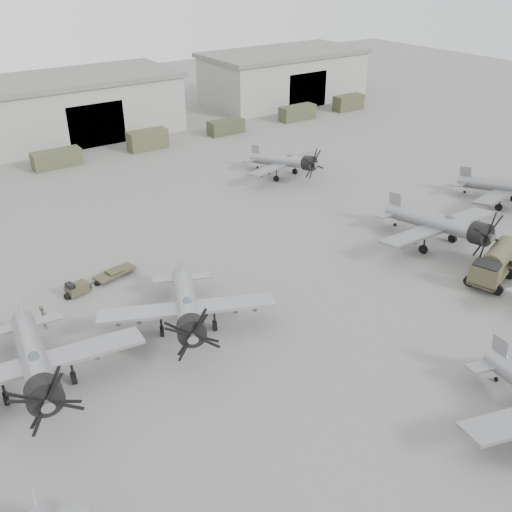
{
  "coord_description": "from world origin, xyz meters",
  "views": [
    {
      "loc": [
        -26.87,
        -21.72,
        24.86
      ],
      "look_at": [
        -3.23,
        11.93,
        2.5
      ],
      "focal_mm": 40.0,
      "sensor_mm": 36.0,
      "label": 1
    }
  ],
  "objects_px": {
    "aircraft_mid_3": "(511,187)",
    "aircraft_mid_0": "(35,363)",
    "ground_crew": "(44,317)",
    "aircraft_mid_2": "(443,225)",
    "aircraft_mid_1": "(187,307)",
    "tug_trailer": "(92,283)",
    "fuel_tanker": "(495,262)",
    "aircraft_far_1": "(287,161)"
  },
  "relations": [
    {
      "from": "aircraft_mid_3",
      "to": "ground_crew",
      "type": "distance_m",
      "value": 48.56
    },
    {
      "from": "aircraft_mid_1",
      "to": "aircraft_mid_3",
      "type": "distance_m",
      "value": 39.83
    },
    {
      "from": "aircraft_mid_1",
      "to": "aircraft_mid_2",
      "type": "bearing_deg",
      "value": 20.5
    },
    {
      "from": "aircraft_mid_2",
      "to": "fuel_tanker",
      "type": "relative_size",
      "value": 1.81
    },
    {
      "from": "aircraft_mid_3",
      "to": "aircraft_mid_1",
      "type": "bearing_deg",
      "value": 172.51
    },
    {
      "from": "aircraft_far_1",
      "to": "ground_crew",
      "type": "bearing_deg",
      "value": -168.11
    },
    {
      "from": "aircraft_mid_3",
      "to": "ground_crew",
      "type": "relative_size",
      "value": 6.5
    },
    {
      "from": "aircraft_mid_1",
      "to": "aircraft_mid_0",
      "type": "bearing_deg",
      "value": -154.21
    },
    {
      "from": "aircraft_mid_3",
      "to": "aircraft_mid_0",
      "type": "bearing_deg",
      "value": 172.69
    },
    {
      "from": "aircraft_mid_2",
      "to": "aircraft_mid_3",
      "type": "height_order",
      "value": "aircraft_mid_2"
    },
    {
      "from": "aircraft_mid_3",
      "to": "fuel_tanker",
      "type": "relative_size",
      "value": 1.63
    },
    {
      "from": "aircraft_mid_2",
      "to": "ground_crew",
      "type": "xyz_separation_m",
      "value": [
        -34.09,
        8.52,
        -1.51
      ]
    },
    {
      "from": "aircraft_mid_2",
      "to": "tug_trailer",
      "type": "xyz_separation_m",
      "value": [
        -29.19,
        11.89,
        -1.95
      ]
    },
    {
      "from": "fuel_tanker",
      "to": "aircraft_mid_3",
      "type": "bearing_deg",
      "value": 11.7
    },
    {
      "from": "aircraft_mid_1",
      "to": "tug_trailer",
      "type": "bearing_deg",
      "value": 132.73
    },
    {
      "from": "aircraft_mid_0",
      "to": "aircraft_far_1",
      "type": "bearing_deg",
      "value": 38.22
    },
    {
      "from": "aircraft_mid_0",
      "to": "ground_crew",
      "type": "bearing_deg",
      "value": 78.67
    },
    {
      "from": "aircraft_mid_2",
      "to": "aircraft_mid_1",
      "type": "bearing_deg",
      "value": 177.96
    },
    {
      "from": "aircraft_mid_3",
      "to": "aircraft_far_1",
      "type": "xyz_separation_m",
      "value": [
        -14.44,
        20.64,
        -0.07
      ]
    },
    {
      "from": "aircraft_mid_2",
      "to": "tug_trailer",
      "type": "relative_size",
      "value": 2.07
    },
    {
      "from": "aircraft_mid_0",
      "to": "aircraft_mid_1",
      "type": "xyz_separation_m",
      "value": [
        10.75,
        0.29,
        -0.15
      ]
    },
    {
      "from": "ground_crew",
      "to": "aircraft_mid_3",
      "type": "bearing_deg",
      "value": -89.35
    },
    {
      "from": "ground_crew",
      "to": "aircraft_mid_2",
      "type": "bearing_deg",
      "value": -95.88
    },
    {
      "from": "aircraft_mid_0",
      "to": "ground_crew",
      "type": "distance_m",
      "value": 7.69
    },
    {
      "from": "aircraft_mid_1",
      "to": "aircraft_far_1",
      "type": "xyz_separation_m",
      "value": [
        25.38,
        21.14,
        -0.23
      ]
    },
    {
      "from": "ground_crew",
      "to": "aircraft_mid_1",
      "type": "bearing_deg",
      "value": -121.29
    },
    {
      "from": "aircraft_far_1",
      "to": "ground_crew",
      "type": "xyz_separation_m",
      "value": [
        -33.69,
        -14.3,
        -1.17
      ]
    },
    {
      "from": "aircraft_mid_2",
      "to": "ground_crew",
      "type": "height_order",
      "value": "aircraft_mid_2"
    },
    {
      "from": "tug_trailer",
      "to": "ground_crew",
      "type": "height_order",
      "value": "ground_crew"
    },
    {
      "from": "fuel_tanker",
      "to": "tug_trailer",
      "type": "relative_size",
      "value": 1.15
    },
    {
      "from": "aircraft_mid_0",
      "to": "ground_crew",
      "type": "relative_size",
      "value": 7.43
    },
    {
      "from": "aircraft_mid_2",
      "to": "tug_trailer",
      "type": "bearing_deg",
      "value": 159.55
    },
    {
      "from": "aircraft_mid_3",
      "to": "tug_trailer",
      "type": "relative_size",
      "value": 1.87
    },
    {
      "from": "aircraft_mid_2",
      "to": "aircraft_far_1",
      "type": "relative_size",
      "value": 1.15
    },
    {
      "from": "aircraft_mid_1",
      "to": "ground_crew",
      "type": "xyz_separation_m",
      "value": [
        -8.31,
        6.84,
        -1.4
      ]
    },
    {
      "from": "aircraft_mid_1",
      "to": "tug_trailer",
      "type": "xyz_separation_m",
      "value": [
        -3.41,
        10.2,
        -1.85
      ]
    },
    {
      "from": "aircraft_mid_0",
      "to": "fuel_tanker",
      "type": "relative_size",
      "value": 1.86
    },
    {
      "from": "aircraft_mid_2",
      "to": "ground_crew",
      "type": "distance_m",
      "value": 35.17
    },
    {
      "from": "aircraft_mid_2",
      "to": "aircraft_far_1",
      "type": "height_order",
      "value": "aircraft_mid_2"
    },
    {
      "from": "tug_trailer",
      "to": "ground_crew",
      "type": "bearing_deg",
      "value": -158.69
    },
    {
      "from": "aircraft_mid_0",
      "to": "aircraft_mid_3",
      "type": "height_order",
      "value": "aircraft_mid_0"
    },
    {
      "from": "aircraft_mid_0",
      "to": "ground_crew",
      "type": "xyz_separation_m",
      "value": [
        2.44,
        7.13,
        -1.55
      ]
    }
  ]
}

